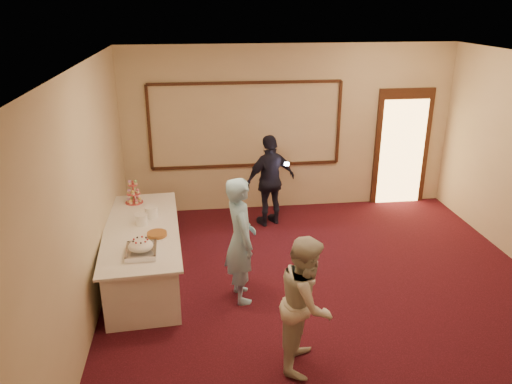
# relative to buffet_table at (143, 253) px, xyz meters

# --- Properties ---
(floor) EXTENTS (7.00, 7.00, 0.00)m
(floor) POSITION_rel_buffet_table_xyz_m (2.50, -1.12, -0.39)
(floor) COLOR black
(floor) RESTS_ON ground
(room_walls) EXTENTS (6.04, 7.04, 3.02)m
(room_walls) POSITION_rel_buffet_table_xyz_m (2.50, -1.12, 1.64)
(room_walls) COLOR beige
(room_walls) RESTS_ON floor
(wall_molding) EXTENTS (3.45, 0.04, 1.55)m
(wall_molding) POSITION_rel_buffet_table_xyz_m (1.70, 2.35, 1.21)
(wall_molding) COLOR #351610
(wall_molding) RESTS_ON room_walls
(doorway) EXTENTS (1.05, 0.07, 2.20)m
(doorway) POSITION_rel_buffet_table_xyz_m (4.65, 2.33, 0.69)
(doorway) COLOR #351610
(doorway) RESTS_ON floor
(buffet_table) EXTENTS (1.17, 2.65, 0.77)m
(buffet_table) POSITION_rel_buffet_table_xyz_m (0.00, 0.00, 0.00)
(buffet_table) COLOR white
(buffet_table) RESTS_ON floor
(pavlova_tray) EXTENTS (0.38, 0.53, 0.19)m
(pavlova_tray) POSITION_rel_buffet_table_xyz_m (0.07, -0.75, 0.46)
(pavlova_tray) COLOR #ADB0B4
(pavlova_tray) RESTS_ON buffet_table
(cupcake_stand) EXTENTS (0.27, 0.27, 0.39)m
(cupcake_stand) POSITION_rel_buffet_table_xyz_m (-0.19, 0.95, 0.52)
(cupcake_stand) COLOR #C03F41
(cupcake_stand) RESTS_ON buffet_table
(plate_stack_a) EXTENTS (0.18, 0.18, 0.15)m
(plate_stack_a) POSITION_rel_buffet_table_xyz_m (-0.00, 0.12, 0.46)
(plate_stack_a) COLOR white
(plate_stack_a) RESTS_ON buffet_table
(plate_stack_b) EXTENTS (0.20, 0.20, 0.16)m
(plate_stack_b) POSITION_rel_buffet_table_xyz_m (0.12, 0.36, 0.46)
(plate_stack_b) COLOR white
(plate_stack_b) RESTS_ON buffet_table
(tart) EXTENTS (0.30, 0.30, 0.06)m
(tart) POSITION_rel_buffet_table_xyz_m (0.23, -0.30, 0.41)
(tart) COLOR white
(tart) RESTS_ON buffet_table
(man) EXTENTS (0.49, 0.66, 1.67)m
(man) POSITION_rel_buffet_table_xyz_m (1.30, -0.67, 0.45)
(man) COLOR #96D0F5
(man) RESTS_ON floor
(woman) EXTENTS (0.78, 0.87, 1.49)m
(woman) POSITION_rel_buffet_table_xyz_m (1.86, -2.01, 0.36)
(woman) COLOR silver
(woman) RESTS_ON floor
(guest) EXTENTS (1.01, 0.71, 1.60)m
(guest) POSITION_rel_buffet_table_xyz_m (2.03, 1.61, 0.41)
(guest) COLOR black
(guest) RESTS_ON floor
(camera_flash) EXTENTS (0.07, 0.04, 0.05)m
(camera_flash) POSITION_rel_buffet_table_xyz_m (2.26, 1.35, 0.78)
(camera_flash) COLOR white
(camera_flash) RESTS_ON guest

